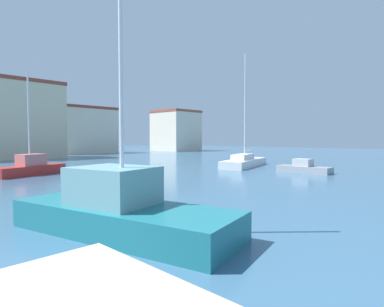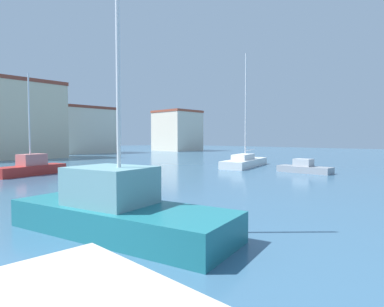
{
  "view_description": "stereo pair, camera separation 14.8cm",
  "coord_description": "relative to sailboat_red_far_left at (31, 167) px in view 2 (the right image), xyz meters",
  "views": [
    {
      "loc": [
        0.11,
        -6.08,
        2.88
      ],
      "look_at": [
        16.93,
        10.06,
        1.76
      ],
      "focal_mm": 29.74,
      "sensor_mm": 36.0,
      "label": 1
    },
    {
      "loc": [
        0.21,
        -6.19,
        2.88
      ],
      "look_at": [
        16.93,
        10.06,
        1.76
      ],
      "focal_mm": 29.74,
      "sensor_mm": 36.0,
      "label": 2
    }
  ],
  "objects": [
    {
      "name": "yacht_club",
      "position": [
        20.54,
        31.18,
        3.81
      ],
      "size": [
        10.84,
        7.96,
        8.84
      ],
      "color": "beige",
      "rests_on": "ground"
    },
    {
      "name": "sailboat_teal_inner_mooring",
      "position": [
        -3.73,
        -18.12,
        0.1
      ],
      "size": [
        4.04,
        7.64,
        8.67
      ],
      "color": "#1E707A",
      "rests_on": "water"
    },
    {
      "name": "motorboat_grey_distant_east",
      "position": [
        16.55,
        -14.68,
        -0.22
      ],
      "size": [
        1.45,
        4.38,
        1.15
      ],
      "color": "gray",
      "rests_on": "water"
    },
    {
      "name": "sailboat_white_mid_harbor",
      "position": [
        18.0,
        -7.71,
        -0.1
      ],
      "size": [
        9.08,
        4.7,
        11.45
      ],
      "color": "white",
      "rests_on": "water"
    },
    {
      "name": "harbor_office",
      "position": [
        7.04,
        22.26,
        4.87
      ],
      "size": [
        9.57,
        6.97,
        10.95
      ],
      "color": "beige",
      "rests_on": "ground"
    },
    {
      "name": "sailboat_red_far_left",
      "position": [
        0.0,
        0.0,
        0.0
      ],
      "size": [
        5.82,
        3.29,
        7.93
      ],
      "color": "#B22823",
      "rests_on": "water"
    },
    {
      "name": "water",
      "position": [
        5.79,
        -0.21,
        -0.61
      ],
      "size": [
        160.0,
        160.0,
        0.0
      ],
      "primitive_type": "plane",
      "color": "#38607F",
      "rests_on": "ground"
    },
    {
      "name": "waterfront_apartments",
      "position": [
        41.39,
        27.36,
        4.0
      ],
      "size": [
        8.34,
        9.11,
        9.21
      ],
      "color": "beige",
      "rests_on": "ground"
    }
  ]
}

